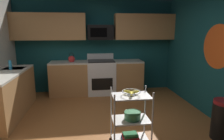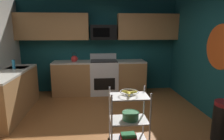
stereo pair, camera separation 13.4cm
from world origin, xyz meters
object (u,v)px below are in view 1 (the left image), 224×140
object	(u,v)px
fruit_bowl	(131,92)
kettle	(72,59)
microwave	(100,32)
book_stack	(130,137)
trash_can	(223,120)
mixing_bowl_large	(132,115)
dish_soap_bottle	(10,65)
rolling_cart	(131,119)
oven_range	(101,77)

from	to	relation	value
fruit_bowl	kettle	distance (m)	2.85
microwave	book_stack	bearing A→B (deg)	-85.09
kettle	trash_can	distance (m)	3.73
mixing_bowl_large	trash_can	xyz separation A→B (m)	(1.52, 0.04, -0.19)
dish_soap_bottle	rolling_cart	bearing A→B (deg)	-37.58
book_stack	microwave	bearing A→B (deg)	94.91
mixing_bowl_large	kettle	world-z (taller)	kettle
dish_soap_bottle	kettle	bearing A→B (deg)	35.92
rolling_cart	mixing_bowl_large	bearing A→B (deg)	0.00
microwave	kettle	bearing A→B (deg)	-172.28
oven_range	mixing_bowl_large	size ratio (longest dim) A/B	4.37
microwave	rolling_cart	distance (m)	3.03
rolling_cart	fruit_bowl	size ratio (longest dim) A/B	3.36
book_stack	dish_soap_bottle	bearing A→B (deg)	142.42
mixing_bowl_large	dish_soap_bottle	xyz separation A→B (m)	(-2.30, 1.75, 0.50)
rolling_cart	dish_soap_bottle	bearing A→B (deg)	142.42
mixing_bowl_large	book_stack	bearing A→B (deg)	180.00
oven_range	dish_soap_bottle	distance (m)	2.29
rolling_cart	fruit_bowl	distance (m)	0.42
book_stack	kettle	bearing A→B (deg)	111.39
fruit_bowl	mixing_bowl_large	bearing A→B (deg)	0.00
oven_range	trash_can	bearing A→B (deg)	-55.69
rolling_cart	microwave	bearing A→B (deg)	94.91
oven_range	dish_soap_bottle	size ratio (longest dim) A/B	5.50
microwave	fruit_bowl	world-z (taller)	microwave
rolling_cart	mixing_bowl_large	world-z (taller)	rolling_cart
book_stack	kettle	distance (m)	2.96
oven_range	book_stack	size ratio (longest dim) A/B	4.16
book_stack	trash_can	distance (m)	1.55
microwave	fruit_bowl	distance (m)	2.89
kettle	dish_soap_bottle	xyz separation A→B (m)	(-1.24, -0.90, 0.02)
fruit_bowl	book_stack	distance (m)	0.70
microwave	book_stack	world-z (taller)	microwave
book_stack	trash_can	bearing A→B (deg)	1.56
oven_range	trash_can	distance (m)	3.16
rolling_cart	kettle	bearing A→B (deg)	111.39
microwave	fruit_bowl	size ratio (longest dim) A/B	2.57
rolling_cart	book_stack	xyz separation A→B (m)	(0.00, 0.00, -0.28)
oven_range	dish_soap_bottle	world-z (taller)	dish_soap_bottle
book_stack	trash_can	world-z (taller)	trash_can
oven_range	rolling_cart	xyz separation A→B (m)	(0.24, -2.65, -0.03)
fruit_bowl	trash_can	distance (m)	1.64
oven_range	microwave	xyz separation A→B (m)	(-0.00, 0.10, 1.22)
rolling_cart	kettle	world-z (taller)	kettle
book_stack	dish_soap_bottle	xyz separation A→B (m)	(-2.27, 1.75, 0.85)
kettle	trash_can	xyz separation A→B (m)	(2.58, -2.60, -0.67)
rolling_cart	fruit_bowl	bearing A→B (deg)	180.00
book_stack	oven_range	bearing A→B (deg)	95.10
oven_range	book_stack	bearing A→B (deg)	-84.90
book_stack	kettle	xyz separation A→B (m)	(-1.04, 2.65, 0.82)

